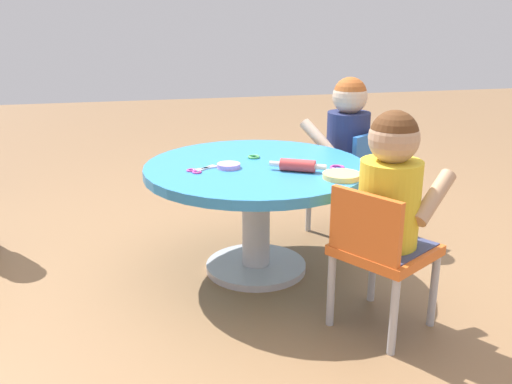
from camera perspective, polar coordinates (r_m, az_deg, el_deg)
The scene contains 12 objects.
ground_plane at distance 2.54m, azimuth -0.00°, elevation -7.75°, with size 10.00×10.00×0.00m, color olive.
craft_table at distance 2.40m, azimuth -0.00°, elevation 0.29°, with size 0.93×0.93×0.48m.
child_chair_left at distance 2.02m, azimuth 12.33°, elevation -5.76°, with size 0.41×0.41×0.54m.
seated_child_left at distance 1.97m, azimuth 13.40°, elevation 0.62°, with size 0.41×0.44×0.51m.
child_chair_right at distance 2.88m, azimuth 9.58°, elevation 1.65°, with size 0.42×0.42×0.54m.
seated_child_right at distance 2.85m, azimuth 9.16°, elevation 6.19°, with size 0.44×0.41×0.51m.
rolling_pin at distance 2.27m, azimuth 4.21°, elevation 2.68°, with size 0.13×0.21×0.05m.
craft_scissors at distance 2.30m, azimuth -5.72°, elevation 2.22°, with size 0.12×0.14×0.01m.
playdough_blob_0 at distance 2.20m, azimuth 8.59°, elevation 1.62°, with size 0.15×0.15×0.02m, color #F2CC72.
playdough_blob_1 at distance 2.32m, azimuth -2.77°, elevation 2.64°, with size 0.10×0.10×0.02m, color #CC99E5.
cookie_cutter_0 at distance 2.34m, azimuth 8.15°, elevation 2.46°, with size 0.06×0.06×0.01m, color #D83FA5.
cookie_cutter_1 at distance 2.48m, azimuth -0.23°, elevation 3.56°, with size 0.05×0.05×0.01m, color #4CB259.
Camera 1 is at (-2.24, 0.49, 1.11)m, focal length 39.87 mm.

